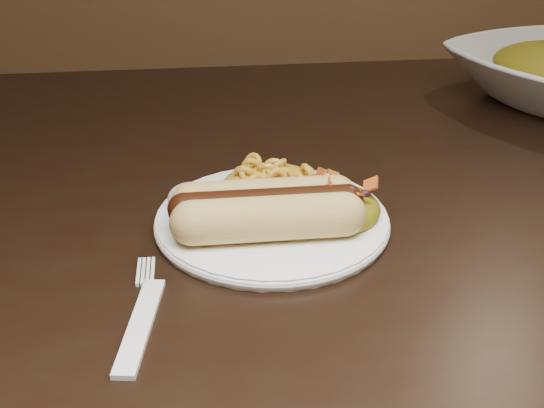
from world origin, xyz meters
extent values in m
cube|color=black|center=(0.00, 0.00, 0.73)|extent=(1.60, 0.90, 0.04)
cylinder|color=white|center=(-0.03, -0.05, 0.76)|extent=(0.25, 0.25, 0.01)
cylinder|color=tan|center=(-0.04, -0.09, 0.78)|extent=(0.12, 0.04, 0.04)
cylinder|color=tan|center=(-0.04, -0.06, 0.78)|extent=(0.12, 0.04, 0.04)
cylinder|color=#461C0A|center=(-0.04, -0.07, 0.78)|extent=(0.13, 0.03, 0.03)
ellipsoid|color=yellow|center=(-0.03, 0.00, 0.78)|extent=(0.10, 0.09, 0.03)
ellipsoid|color=silver|center=(-0.10, -0.02, 0.77)|extent=(0.05, 0.05, 0.02)
ellipsoid|color=#A16806|center=(0.02, -0.06, 0.77)|extent=(0.08, 0.08, 0.03)
cube|color=white|center=(-0.14, -0.17, 0.75)|extent=(0.04, 0.13, 0.00)
camera|label=1|loc=(-0.09, -0.52, 1.02)|focal=42.00mm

